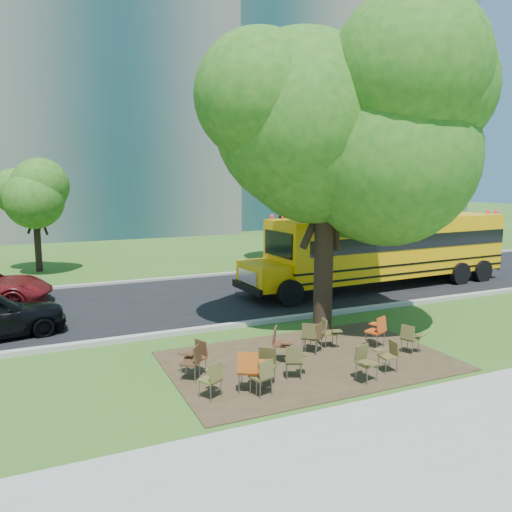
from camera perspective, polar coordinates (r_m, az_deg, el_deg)
name	(u,v)px	position (r m, az deg, el deg)	size (l,w,h in m)	color
ground	(265,361)	(12.95, 0.98, -11.86)	(160.00, 160.00, 0.00)	#2F551A
sidewalk	(394,459)	(9.10, 15.52, -21.46)	(60.00, 4.00, 0.04)	gray
dirt_patch	(309,361)	(12.97, 6.04, -11.81)	(7.00, 4.50, 0.03)	#382819
asphalt_road	(186,300)	(19.24, -7.95, -5.01)	(80.00, 8.00, 0.04)	black
kerb_near	(223,327)	(15.55, -3.77, -8.06)	(80.00, 0.25, 0.14)	gray
kerb_far	(161,279)	(23.10, -10.81, -2.64)	(80.00, 0.25, 0.14)	gray
building_right	(315,107)	(57.55, 6.81, 16.56)	(30.00, 16.00, 25.00)	slate
bg_tree_2	(34,187)	(26.97, -24.04, 7.23)	(4.80, 4.80, 6.62)	black
bg_tree_3	(288,171)	(28.23, 3.66, 9.65)	(5.60, 5.60, 7.84)	black
bg_tree_4	(412,183)	(31.98, 17.43, 7.92)	(5.00, 5.00, 6.85)	black
main_tree	(326,139)	(14.65, 8.01, 13.08)	(7.20, 7.20, 9.30)	black
school_bus	(388,246)	(22.06, 14.86, 1.07)	(12.38, 3.31, 3.00)	orange
chair_0	(212,376)	(10.70, -5.00, -13.53)	(0.55, 0.66, 0.81)	brown
chair_1	(250,367)	(10.89, -0.70, -12.57)	(0.81, 0.64, 0.96)	#A54711
chair_2	(263,374)	(10.78, 0.86, -13.28)	(0.56, 0.61, 0.83)	brown
chair_3	(265,363)	(11.31, 1.04, -12.12)	(0.73, 0.58, 0.86)	#443D1D
chair_4	(295,358)	(11.67, 4.48, -11.58)	(0.67, 0.53, 0.82)	#423C1C
chair_5	(365,360)	(11.79, 12.31, -11.50)	(0.57, 0.58, 0.84)	#4F4822
chair_6	(389,353)	(12.48, 14.97, -10.64)	(0.45, 0.53, 0.77)	brown
chair_7	(410,336)	(13.82, 17.22, -8.73)	(0.62, 0.55, 0.81)	#4D4921
chair_8	(193,359)	(11.66, -7.25, -11.59)	(0.57, 0.72, 0.84)	#3E2716
chair_9	(197,354)	(11.97, -6.81, -11.04)	(0.65, 0.57, 0.84)	#4F2D1C
chair_10	(280,341)	(12.67, 2.72, -9.66)	(0.60, 0.76, 0.90)	#522F1D
chair_11	(316,335)	(13.39, 6.84, -8.91)	(0.55, 0.69, 0.83)	#432B18
chair_12	(328,330)	(13.84, 8.22, -8.40)	(0.47, 0.60, 0.81)	brown
chair_13	(378,328)	(14.06, 13.72, -8.04)	(0.62, 0.70, 0.90)	#BB4214
chair_14	(311,334)	(13.31, 6.30, -8.91)	(0.74, 0.58, 0.86)	#413A1C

